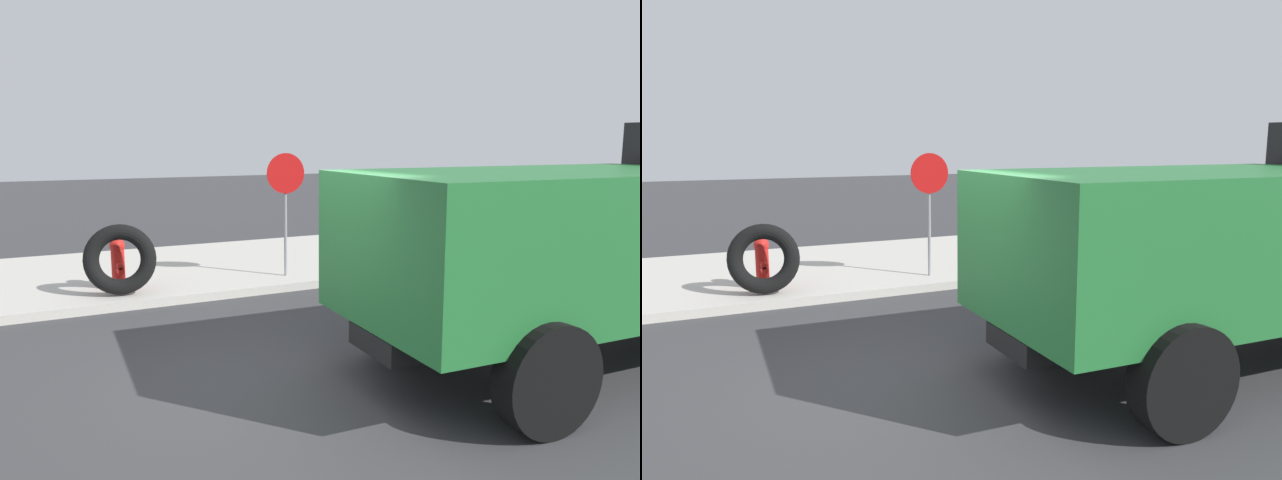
{
  "view_description": "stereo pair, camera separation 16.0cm",
  "coord_description": "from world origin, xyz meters",
  "views": [
    {
      "loc": [
        -2.28,
        -5.94,
        2.74
      ],
      "look_at": [
        1.91,
        2.55,
        1.18
      ],
      "focal_mm": 34.07,
      "sensor_mm": 36.0,
      "label": 1
    },
    {
      "loc": [
        -2.13,
        -6.01,
        2.74
      ],
      "look_at": [
        1.91,
        2.55,
        1.18
      ],
      "focal_mm": 34.07,
      "sensor_mm": 36.0,
      "label": 2
    }
  ],
  "objects": [
    {
      "name": "ground_plane",
      "position": [
        0.0,
        0.0,
        0.0
      ],
      "size": [
        80.0,
        80.0,
        0.0
      ],
      "primitive_type": "plane",
      "color": "#38383A"
    },
    {
      "name": "stop_sign",
      "position": [
        2.22,
        4.65,
        1.79
      ],
      "size": [
        0.76,
        0.08,
        2.36
      ],
      "color": "gray",
      "rests_on": "sidewalk_curb"
    },
    {
      "name": "loose_tire",
      "position": [
        -0.87,
        4.54,
        0.76
      ],
      "size": [
        1.26,
        0.7,
        1.22
      ],
      "primitive_type": "torus",
      "rotation": [
        1.41,
        0.0,
        -0.21
      ],
      "color": "black",
      "rests_on": "sidewalk_curb"
    },
    {
      "name": "dump_truck_green",
      "position": [
        4.51,
        -0.91,
        1.61
      ],
      "size": [
        7.08,
        2.98,
        3.0
      ],
      "color": "#237033",
      "rests_on": "ground"
    },
    {
      "name": "fire_hydrant",
      "position": [
        -0.83,
        5.09,
        0.62
      ],
      "size": [
        0.27,
        0.6,
        0.89
      ],
      "color": "red",
      "rests_on": "sidewalk_curb"
    },
    {
      "name": "sidewalk_curb",
      "position": [
        0.0,
        6.5,
        0.07
      ],
      "size": [
        36.0,
        5.0,
        0.15
      ],
      "primitive_type": "cube",
      "color": "#BCB7AD",
      "rests_on": "ground"
    }
  ]
}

